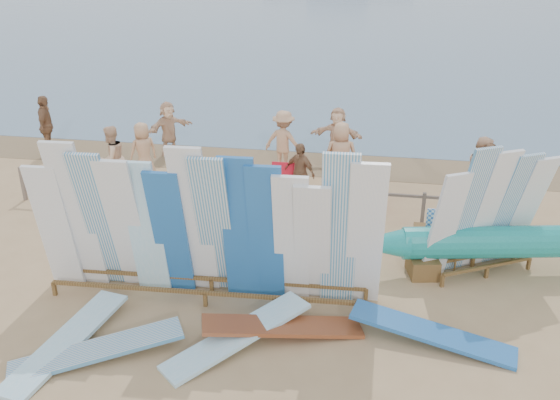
% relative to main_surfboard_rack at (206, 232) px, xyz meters
% --- Properties ---
extents(ground, '(160.00, 160.00, 0.00)m').
position_rel_main_surfboard_rack_xyz_m(ground, '(0.03, 0.71, -1.39)').
color(ground, tan).
rests_on(ground, ground).
extents(wet_sand_strip, '(40.00, 2.60, 0.01)m').
position_rel_main_surfboard_rack_xyz_m(wet_sand_strip, '(0.03, 7.91, -1.39)').
color(wet_sand_strip, olive).
rests_on(wet_sand_strip, ground).
extents(fence, '(12.08, 0.08, 0.90)m').
position_rel_main_surfboard_rack_xyz_m(fence, '(0.03, 3.71, -0.76)').
color(fence, '#726256').
rests_on(fence, ground).
extents(main_surfboard_rack, '(6.27, 1.09, 3.09)m').
position_rel_main_surfboard_rack_xyz_m(main_surfboard_rack, '(0.00, 0.00, 0.00)').
color(main_surfboard_rack, brown).
rests_on(main_surfboard_rack, ground).
extents(side_surfboard_rack, '(2.45, 1.79, 2.79)m').
position_rel_main_surfboard_rack_xyz_m(side_surfboard_rack, '(5.08, 1.86, -0.13)').
color(side_surfboard_rack, brown).
rests_on(side_surfboard_rack, ground).
extents(outrigger_canoe, '(7.22, 2.01, 1.03)m').
position_rel_main_surfboard_rack_xyz_m(outrigger_canoe, '(5.88, 1.97, -0.73)').
color(outrigger_canoe, brown).
rests_on(outrigger_canoe, ground).
extents(vendor_table, '(0.94, 0.67, 1.24)m').
position_rel_main_surfboard_rack_xyz_m(vendor_table, '(4.21, 2.04, -0.98)').
color(vendor_table, brown).
rests_on(vendor_table, ground).
extents(flat_board_b, '(2.20, 2.39, 0.38)m').
position_rel_main_surfboard_rack_xyz_m(flat_board_b, '(0.86, -1.26, -1.39)').
color(flat_board_b, '#94D2ED').
rests_on(flat_board_b, ground).
extents(flat_board_e, '(2.62, 1.82, 0.29)m').
position_rel_main_surfboard_rack_xyz_m(flat_board_e, '(-1.27, -1.95, -1.39)').
color(flat_board_e, white).
rests_on(flat_board_e, ground).
extents(flat_board_a, '(1.04, 2.76, 0.24)m').
position_rel_main_surfboard_rack_xyz_m(flat_board_a, '(-1.89, -1.79, -1.39)').
color(flat_board_a, '#94D2ED').
rests_on(flat_board_a, ground).
extents(flat_board_c, '(2.73, 1.35, 0.39)m').
position_rel_main_surfboard_rack_xyz_m(flat_board_c, '(1.54, -0.90, -1.39)').
color(flat_board_c, '#964C29').
rests_on(flat_board_c, ground).
extents(flat_board_d, '(2.75, 1.11, 0.36)m').
position_rel_main_surfboard_rack_xyz_m(flat_board_d, '(3.99, -0.64, -1.39)').
color(flat_board_d, '#2362B0').
rests_on(flat_board_d, ground).
extents(beach_chair_left, '(0.60, 0.62, 0.94)m').
position_rel_main_surfboard_rack_xyz_m(beach_chair_left, '(0.54, 4.84, -1.12)').
color(beach_chair_left, red).
rests_on(beach_chair_left, ground).
extents(beach_chair_right, '(0.57, 0.58, 0.78)m').
position_rel_main_surfboard_rack_xyz_m(beach_chair_right, '(0.05, 4.34, -1.16)').
color(beach_chair_right, red).
rests_on(beach_chair_right, ground).
extents(stroller, '(0.66, 0.81, 0.96)m').
position_rel_main_surfboard_rack_xyz_m(stroller, '(2.58, 4.73, -1.01)').
color(stroller, red).
rests_on(stroller, ground).
extents(beachgoer_11, '(1.35, 1.54, 1.68)m').
position_rel_main_surfboard_rack_xyz_m(beachgoer_11, '(-3.51, 7.83, -0.55)').
color(beachgoer_11, beige).
rests_on(beachgoer_11, ground).
extents(beachgoer_2, '(0.74, 0.95, 1.76)m').
position_rel_main_surfboard_rack_xyz_m(beachgoer_2, '(-3.99, 4.76, -0.51)').
color(beachgoer_2, beige).
rests_on(beachgoer_2, ground).
extents(beachgoer_0, '(0.83, 0.83, 1.62)m').
position_rel_main_surfboard_rack_xyz_m(beachgoer_0, '(-3.48, 5.68, -0.58)').
color(beachgoer_0, tan).
rests_on(beachgoer_0, ground).
extents(beachgoer_extra_1, '(0.79, 1.20, 1.89)m').
position_rel_main_surfboard_rack_xyz_m(beachgoer_extra_1, '(-7.15, 7.06, -0.45)').
color(beachgoer_extra_1, '#8C6042').
rests_on(beachgoer_extra_1, ground).
extents(beachgoer_5, '(1.64, 0.77, 1.70)m').
position_rel_main_surfboard_rack_xyz_m(beachgoer_5, '(1.70, 7.90, -0.54)').
color(beachgoer_5, beige).
rests_on(beachgoer_5, ground).
extents(beachgoer_8, '(0.45, 0.91, 1.85)m').
position_rel_main_surfboard_rack_xyz_m(beachgoer_8, '(5.44, 5.15, -0.47)').
color(beachgoer_8, beige).
rests_on(beachgoer_8, ground).
extents(beachgoer_3, '(1.24, 0.74, 1.79)m').
position_rel_main_surfboard_rack_xyz_m(beachgoer_3, '(0.24, 6.95, -0.50)').
color(beachgoer_3, tan).
rests_on(beachgoer_3, ground).
extents(beachgoer_10, '(1.16, 0.82, 1.81)m').
position_rel_main_surfboard_rack_xyz_m(beachgoer_10, '(5.52, 4.77, -0.48)').
color(beachgoer_10, '#8C6042').
rests_on(beachgoer_10, ground).
extents(beachgoer_6, '(0.95, 0.56, 1.83)m').
position_rel_main_surfboard_rack_xyz_m(beachgoer_6, '(1.96, 5.89, -0.48)').
color(beachgoer_6, tan).
rests_on(beachgoer_6, ground).
extents(beachgoer_4, '(0.98, 0.80, 1.55)m').
position_rel_main_surfboard_rack_xyz_m(beachgoer_4, '(1.01, 4.83, -0.61)').
color(beachgoer_4, '#8C6042').
rests_on(beachgoer_4, ground).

